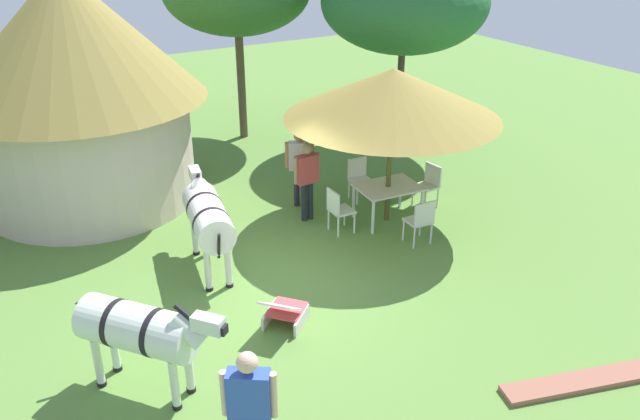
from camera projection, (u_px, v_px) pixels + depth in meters
ground_plane at (277, 286)px, 10.94m from camera, size 36.00×36.00×0.00m
thatched_hut at (76, 80)px, 12.97m from camera, size 5.17×5.17×4.78m
shade_umbrella at (393, 94)px, 12.04m from camera, size 4.10×4.10×3.09m
patio_dining_table at (388, 190)px, 12.90m from camera, size 1.30×1.02×0.74m
patio_chair_west_end at (359, 176)px, 13.88m from camera, size 0.47×0.45×0.90m
patio_chair_east_end at (338, 208)px, 12.46m from camera, size 0.43×0.45×0.90m
patio_chair_near_hut at (421, 219)px, 12.03m from camera, size 0.46×0.44×0.90m
patio_chair_near_lawn at (429, 183)px, 13.56m from camera, size 0.46×0.48×0.90m
guest_beside_umbrella at (300, 161)px, 13.35m from camera, size 0.54×0.39×1.66m
guest_behind_table at (307, 175)px, 12.76m from camera, size 0.58×0.22×1.63m
standing_watcher at (250, 405)px, 6.94m from camera, size 0.53×0.43×1.71m
striped_lounge_chair at (284, 311)px, 9.83m from camera, size 0.95×0.92×0.63m
zebra_nearest_camera at (142, 330)px, 8.24m from camera, size 1.58×1.85×1.50m
zebra_by_umbrella at (207, 216)px, 11.03m from camera, size 0.92×2.34×1.56m
acacia_tree_right_background at (405, 2)px, 15.40m from camera, size 4.00×4.00×4.85m
brick_patio_kerb at (598, 378)px, 8.79m from camera, size 2.79×1.11×0.08m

